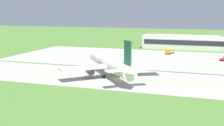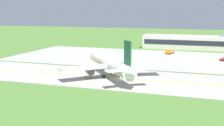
# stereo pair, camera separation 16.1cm
# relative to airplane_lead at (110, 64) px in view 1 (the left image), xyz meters

# --- Properties ---
(ground_plane) EXTENTS (500.00, 500.00, 0.00)m
(ground_plane) POSITION_rel_airplane_lead_xyz_m (4.08, -1.38, -4.13)
(ground_plane) COLOR #47702D
(taxiway_strip) EXTENTS (240.00, 28.00, 0.10)m
(taxiway_strip) POSITION_rel_airplane_lead_xyz_m (4.08, -1.38, -4.08)
(taxiway_strip) COLOR #9E9B93
(taxiway_strip) RESTS_ON ground
(apron_pad) EXTENTS (140.00, 52.00, 0.10)m
(apron_pad) POSITION_rel_airplane_lead_xyz_m (14.08, 40.62, -4.08)
(apron_pad) COLOR #9E9B93
(apron_pad) RESTS_ON ground
(taxiway_centreline) EXTENTS (220.00, 0.60, 0.01)m
(taxiway_centreline) POSITION_rel_airplane_lead_xyz_m (4.08, -1.38, -4.03)
(taxiway_centreline) COLOR yellow
(taxiway_centreline) RESTS_ON taxiway_strip
(airplane_lead) EXTENTS (29.14, 33.63, 12.70)m
(airplane_lead) POSITION_rel_airplane_lead_xyz_m (0.00, 0.00, 0.00)
(airplane_lead) COLOR white
(airplane_lead) RESTS_ON ground
(service_truck_fuel) EXTENTS (3.65, 6.71, 2.59)m
(service_truck_fuel) POSITION_rel_airplane_lead_xyz_m (9.75, 55.43, -2.95)
(service_truck_fuel) COLOR orange
(service_truck_fuel) RESTS_ON ground
(terminal_building) EXTENTS (58.77, 11.84, 8.20)m
(terminal_building) POSITION_rel_airplane_lead_xyz_m (22.13, 78.81, -0.61)
(terminal_building) COLOR beige
(terminal_building) RESTS_ON ground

